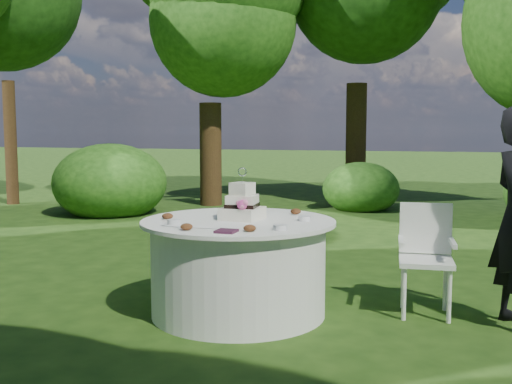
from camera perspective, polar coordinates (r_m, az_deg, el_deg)
ground at (r=4.98m, az=-1.67°, el=-11.47°), size 80.00×80.00×0.00m
napkins at (r=4.22m, az=-2.84°, el=-3.74°), size 0.14×0.14×0.02m
feather_plume at (r=4.46m, az=-6.40°, el=-3.29°), size 0.48×0.07×0.01m
table at (r=4.88m, az=-1.69°, el=-7.11°), size 1.56×1.56×0.77m
cake at (r=4.81m, az=-1.32°, el=-1.30°), size 0.33×0.33×0.42m
chair at (r=5.07m, az=15.86°, el=-5.34°), size 0.47×0.46×0.89m
votives at (r=4.54m, az=-0.32°, el=-2.92°), size 1.00×0.59×0.04m
petal_cups at (r=4.63m, az=-2.85°, el=-2.68°), size 1.00×1.14×0.05m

